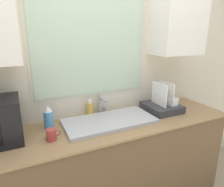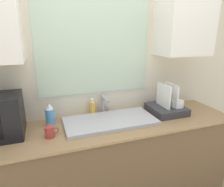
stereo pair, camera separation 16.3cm
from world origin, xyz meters
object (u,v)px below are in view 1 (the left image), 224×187
(spray_bottle, at_px, (48,117))
(mug_near_sink, at_px, (51,135))
(faucet, at_px, (102,103))
(soap_bottle, at_px, (90,109))
(dish_rack, at_px, (163,105))

(spray_bottle, bearing_deg, mug_near_sink, -93.73)
(faucet, xyz_separation_m, mug_near_sink, (-0.51, -0.29, -0.07))
(soap_bottle, relative_size, mug_near_sink, 1.57)
(faucet, bearing_deg, mug_near_sink, -150.75)
(soap_bottle, xyz_separation_m, mug_near_sink, (-0.40, -0.31, -0.03))
(mug_near_sink, bearing_deg, soap_bottle, 37.06)
(spray_bottle, relative_size, soap_bottle, 1.20)
(dish_rack, bearing_deg, faucet, 164.60)
(faucet, height_order, spray_bottle, spray_bottle)
(spray_bottle, xyz_separation_m, soap_bottle, (0.39, 0.09, -0.02))
(faucet, distance_m, mug_near_sink, 0.59)
(dish_rack, height_order, soap_bottle, dish_rack)
(dish_rack, bearing_deg, mug_near_sink, -173.70)
(soap_bottle, bearing_deg, spray_bottle, -166.65)
(spray_bottle, bearing_deg, faucet, 8.50)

